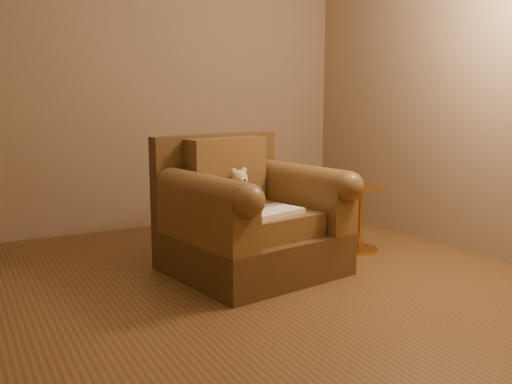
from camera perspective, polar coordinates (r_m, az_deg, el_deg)
name	(u,v)px	position (r m, az deg, el deg)	size (l,w,h in m)	color
floor	(236,297)	(3.38, -2.02, -10.45)	(4.00, 4.00, 0.00)	brown
armchair	(248,220)	(3.79, -0.77, -2.79)	(1.14, 1.10, 0.89)	#4E361A
teddy_bear	(241,191)	(3.82, -1.49, 0.06)	(0.19, 0.21, 0.26)	#C3B088
guidebook	(271,212)	(3.57, 1.50, -1.99)	(0.44, 0.34, 0.03)	beige
side_table	(360,216)	(4.35, 10.38, -2.42)	(0.35, 0.35, 0.49)	gold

